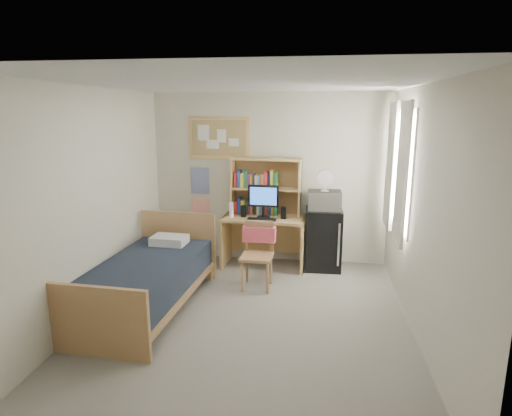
# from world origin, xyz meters

# --- Properties ---
(floor) EXTENTS (3.60, 4.20, 0.02)m
(floor) POSITION_xyz_m (0.00, 0.00, -0.01)
(floor) COLOR gray
(floor) RESTS_ON ground
(ceiling) EXTENTS (3.60, 4.20, 0.02)m
(ceiling) POSITION_xyz_m (0.00, 0.00, 2.60)
(ceiling) COLOR silver
(ceiling) RESTS_ON wall_back
(wall_back) EXTENTS (3.60, 0.04, 2.60)m
(wall_back) POSITION_xyz_m (0.00, 2.10, 1.30)
(wall_back) COLOR beige
(wall_back) RESTS_ON floor
(wall_front) EXTENTS (3.60, 0.04, 2.60)m
(wall_front) POSITION_xyz_m (0.00, -2.10, 1.30)
(wall_front) COLOR beige
(wall_front) RESTS_ON floor
(wall_left) EXTENTS (0.04, 4.20, 2.60)m
(wall_left) POSITION_xyz_m (-1.80, 0.00, 1.30)
(wall_left) COLOR beige
(wall_left) RESTS_ON floor
(wall_right) EXTENTS (0.04, 4.20, 2.60)m
(wall_right) POSITION_xyz_m (1.80, 0.00, 1.30)
(wall_right) COLOR beige
(wall_right) RESTS_ON floor
(window_unit) EXTENTS (0.10, 1.40, 1.70)m
(window_unit) POSITION_xyz_m (1.75, 1.20, 1.60)
(window_unit) COLOR white
(window_unit) RESTS_ON wall_right
(curtain_left) EXTENTS (0.04, 0.55, 1.70)m
(curtain_left) POSITION_xyz_m (1.72, 0.80, 1.60)
(curtain_left) COLOR white
(curtain_left) RESTS_ON wall_right
(curtain_right) EXTENTS (0.04, 0.55, 1.70)m
(curtain_right) POSITION_xyz_m (1.72, 1.60, 1.60)
(curtain_right) COLOR white
(curtain_right) RESTS_ON wall_right
(bulletin_board) EXTENTS (0.94, 0.03, 0.64)m
(bulletin_board) POSITION_xyz_m (-0.78, 2.08, 1.92)
(bulletin_board) COLOR tan
(bulletin_board) RESTS_ON wall_back
(poster_wave) EXTENTS (0.30, 0.01, 0.42)m
(poster_wave) POSITION_xyz_m (-1.10, 2.09, 1.25)
(poster_wave) COLOR navy
(poster_wave) RESTS_ON wall_back
(poster_japan) EXTENTS (0.28, 0.01, 0.36)m
(poster_japan) POSITION_xyz_m (-1.10, 2.09, 0.78)
(poster_japan) COLOR #F0462A
(poster_japan) RESTS_ON wall_back
(desk) EXTENTS (1.27, 0.68, 0.77)m
(desk) POSITION_xyz_m (-0.04, 1.77, 0.39)
(desk) COLOR #DDB26C
(desk) RESTS_ON floor
(desk_chair) EXTENTS (0.46, 0.46, 0.90)m
(desk_chair) POSITION_xyz_m (-0.03, 0.92, 0.45)
(desk_chair) COLOR tan
(desk_chair) RESTS_ON floor
(mini_fridge) EXTENTS (0.54, 0.54, 0.91)m
(mini_fridge) POSITION_xyz_m (0.85, 1.81, 0.45)
(mini_fridge) COLOR black
(mini_fridge) RESTS_ON floor
(bed) EXTENTS (1.17, 2.15, 0.58)m
(bed) POSITION_xyz_m (-1.26, 0.14, 0.29)
(bed) COLOR black
(bed) RESTS_ON floor
(hutch) EXTENTS (1.07, 0.32, 0.87)m
(hutch) POSITION_xyz_m (-0.03, 1.92, 1.21)
(hutch) COLOR #DDB26C
(hutch) RESTS_ON desk
(monitor) EXTENTS (0.45, 0.06, 0.48)m
(monitor) POSITION_xyz_m (-0.04, 1.71, 1.01)
(monitor) COLOR black
(monitor) RESTS_ON desk
(keyboard) EXTENTS (0.42, 0.15, 0.02)m
(keyboard) POSITION_xyz_m (-0.05, 1.57, 0.78)
(keyboard) COLOR black
(keyboard) RESTS_ON desk
(speaker_left) EXTENTS (0.07, 0.07, 0.17)m
(speaker_left) POSITION_xyz_m (-0.34, 1.73, 0.86)
(speaker_left) COLOR black
(speaker_left) RESTS_ON desk
(speaker_right) EXTENTS (0.08, 0.08, 0.18)m
(speaker_right) POSITION_xyz_m (0.26, 1.70, 0.86)
(speaker_right) COLOR black
(speaker_right) RESTS_ON desk
(water_bottle) EXTENTS (0.07, 0.07, 0.23)m
(water_bottle) POSITION_xyz_m (-0.52, 1.69, 0.89)
(water_bottle) COLOR white
(water_bottle) RESTS_ON desk
(hoodie) EXTENTS (0.45, 0.15, 0.21)m
(hoodie) POSITION_xyz_m (-0.02, 1.12, 0.69)
(hoodie) COLOR #F75E6C
(hoodie) RESTS_ON desk_chair
(microwave) EXTENTS (0.48, 0.37, 0.28)m
(microwave) POSITION_xyz_m (0.85, 1.79, 1.05)
(microwave) COLOR #B9B9BE
(microwave) RESTS_ON mini_fridge
(desk_fan) EXTENTS (0.23, 0.23, 0.29)m
(desk_fan) POSITION_xyz_m (0.85, 1.79, 1.33)
(desk_fan) COLOR white
(desk_fan) RESTS_ON microwave
(pillow) EXTENTS (0.48, 0.35, 0.11)m
(pillow) POSITION_xyz_m (-1.21, 0.89, 0.63)
(pillow) COLOR white
(pillow) RESTS_ON bed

